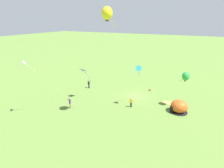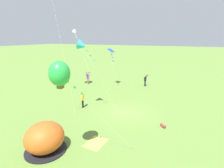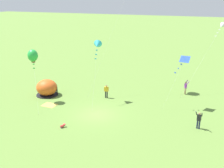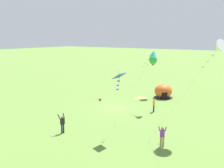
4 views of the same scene
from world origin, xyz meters
name	(u,v)px [view 2 (image 2 of 4)]	position (x,y,z in m)	size (l,w,h in m)	color
ground_plane	(127,112)	(0.00, 0.00, 0.00)	(300.00, 300.00, 0.00)	olive
popup_tent	(45,138)	(-8.50, 2.95, 1.00)	(2.81, 2.81, 2.10)	#D8591E
picnic_blanket	(96,143)	(-6.29, 0.23, 0.01)	(1.70, 1.30, 0.01)	gold
toddler_crawling	(163,126)	(-1.81, -3.97, 0.18)	(0.42, 0.54, 0.32)	red
person_center_field	(83,99)	(-0.92, 4.94, 0.96)	(0.57, 0.34, 1.72)	black
person_far_back	(145,80)	(10.63, 0.77, 1.00)	(0.68, 0.55, 1.89)	#1E2347
person_near_tent	(88,78)	(8.26, 9.99, 1.00)	(0.63, 0.72, 1.89)	#8C7251
kite_cyan	(82,46)	(-1.69, 4.14, 6.85)	(1.41, 4.13, 7.44)	silver
kite_blue	(111,52)	(8.19, 5.62, 5.51)	(2.44, 2.12, 6.09)	silver
kite_white	(75,32)	(11.71, 14.70, 8.53)	(4.45, 6.76, 9.05)	silver
kite_green	(59,74)	(-8.69, 1.03, 5.66)	(3.44, 4.09, 6.40)	silver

